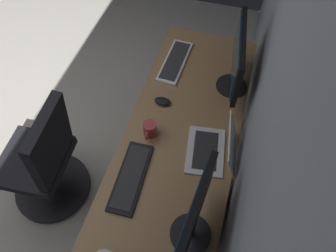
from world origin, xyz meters
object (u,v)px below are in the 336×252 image
object	(u,v)px
drawer_pedestal	(169,213)
office_chair	(45,163)
mouse_main	(162,101)
keyboard_main	(175,61)
coffee_mug	(150,129)
monitor_primary	(193,219)
keyboard_spare	(131,177)
monitor_secondary	(237,59)
laptop_leftmost	(216,148)

from	to	relation	value
drawer_pedestal	office_chair	world-z (taller)	office_chair
mouse_main	drawer_pedestal	bearing A→B (deg)	20.31
keyboard_main	coffee_mug	distance (m)	0.61
monitor_primary	mouse_main	bearing A→B (deg)	-154.06
drawer_pedestal	mouse_main	bearing A→B (deg)	-159.69
keyboard_spare	keyboard_main	bearing A→B (deg)	-179.72
drawer_pedestal	keyboard_spare	distance (m)	0.45
coffee_mug	office_chair	world-z (taller)	office_chair
monitor_secondary	office_chair	size ratio (longest dim) A/B	0.55
laptop_leftmost	mouse_main	size ratio (longest dim) A/B	3.31
keyboard_main	keyboard_spare	distance (m)	0.91
drawer_pedestal	laptop_leftmost	bearing A→B (deg)	146.22
drawer_pedestal	office_chair	xyz separation A→B (m)	(-0.06, -0.86, 0.11)
monitor_primary	laptop_leftmost	xyz separation A→B (m)	(-0.48, 0.03, -0.19)
drawer_pedestal	monitor_primary	distance (m)	0.67
monitor_primary	laptop_leftmost	distance (m)	0.51
monitor_primary	coffee_mug	xyz separation A→B (m)	(-0.50, -0.36, -0.19)
mouse_main	keyboard_main	bearing A→B (deg)	-176.90
laptop_leftmost	coffee_mug	size ratio (longest dim) A/B	2.86
monitor_primary	mouse_main	xyz separation A→B (m)	(-0.74, -0.36, -0.22)
mouse_main	monitor_secondary	bearing A→B (deg)	123.57
monitor_secondary	coffee_mug	distance (m)	0.66
monitor_primary	coffee_mug	bearing A→B (deg)	-144.11
laptop_leftmost	keyboard_spare	size ratio (longest dim) A/B	0.81
keyboard_main	keyboard_spare	world-z (taller)	same
keyboard_spare	office_chair	world-z (taller)	office_chair
monitor_secondary	keyboard_spare	xyz separation A→B (m)	(0.80, -0.41, -0.23)
keyboard_spare	coffee_mug	world-z (taller)	coffee_mug
keyboard_spare	mouse_main	xyz separation A→B (m)	(-0.54, 0.02, 0.01)
keyboard_main	coffee_mug	bearing A→B (deg)	1.56
drawer_pedestal	keyboard_spare	size ratio (longest dim) A/B	1.64
keyboard_main	keyboard_spare	bearing A→B (deg)	0.28
laptop_leftmost	keyboard_main	size ratio (longest dim) A/B	0.81
keyboard_main	keyboard_spare	xyz separation A→B (m)	(0.91, 0.00, 0.00)
mouse_main	monitor_primary	bearing A→B (deg)	25.94
laptop_leftmost	mouse_main	bearing A→B (deg)	-124.01
office_chair	keyboard_main	bearing A→B (deg)	143.12
monitor_primary	keyboard_spare	size ratio (longest dim) A/B	1.18
drawer_pedestal	keyboard_main	size ratio (longest dim) A/B	1.63
laptop_leftmost	keyboard_spare	xyz separation A→B (m)	(0.28, -0.40, -0.04)
monitor_primary	office_chair	distance (m)	1.17
mouse_main	office_chair	size ratio (longest dim) A/B	0.11
office_chair	coffee_mug	bearing A→B (deg)	110.72
keyboard_spare	office_chair	xyz separation A→B (m)	(-0.05, -0.65, -0.28)
drawer_pedestal	monitor_secondary	distance (m)	1.03
keyboard_spare	office_chair	size ratio (longest dim) A/B	0.44
laptop_leftmost	mouse_main	xyz separation A→B (m)	(-0.26, -0.39, -0.03)
mouse_main	office_chair	distance (m)	0.87
coffee_mug	monitor_secondary	bearing A→B (deg)	141.62
laptop_leftmost	mouse_main	distance (m)	0.47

